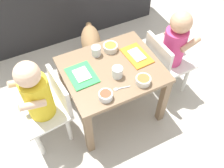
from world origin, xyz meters
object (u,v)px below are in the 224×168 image
(seated_child_left, at_px, (39,96))
(food_tray_right, at_px, (137,55))
(dog, at_px, (91,43))
(food_tray_left, at_px, (82,75))
(cereal_bowl_left_side, at_px, (106,96))
(spoon_by_left_tray, at_px, (120,88))
(cereal_bowl_right_side, at_px, (143,80))
(water_cup_right, at_px, (118,73))
(dining_table, at_px, (112,76))
(veggie_bowl_near, at_px, (110,47))
(seated_child_right, at_px, (173,46))
(water_cup_left, at_px, (96,51))

(seated_child_left, bearing_deg, food_tray_right, 2.71)
(seated_child_left, relative_size, dog, 1.65)
(seated_child_left, xyz_separation_m, food_tray_left, (0.27, 0.03, 0.01))
(seated_child_left, xyz_separation_m, cereal_bowl_left_side, (0.33, -0.18, 0.03))
(food_tray_right, relative_size, spoon_by_left_tray, 2.17)
(food_tray_left, height_order, spoon_by_left_tray, food_tray_left)
(cereal_bowl_right_side, bearing_deg, water_cup_right, 133.78)
(water_cup_right, bearing_deg, dining_table, 91.04)
(food_tray_left, distance_m, water_cup_right, 0.21)
(food_tray_left, bearing_deg, veggie_bowl_near, 26.85)
(food_tray_right, relative_size, veggie_bowl_near, 2.30)
(food_tray_right, bearing_deg, cereal_bowl_right_side, -110.72)
(dog, distance_m, spoon_by_left_tray, 0.71)
(dining_table, bearing_deg, spoon_by_left_tray, -100.20)
(food_tray_right, relative_size, cereal_bowl_right_side, 2.43)
(seated_child_left, bearing_deg, cereal_bowl_left_side, -28.90)
(dining_table, relative_size, cereal_bowl_left_side, 7.54)
(food_tray_left, height_order, food_tray_right, same)
(food_tray_right, bearing_deg, cereal_bowl_left_side, -146.63)
(seated_child_right, xyz_separation_m, veggie_bowl_near, (-0.39, 0.15, 0.03))
(dining_table, bearing_deg, cereal_bowl_left_side, -125.31)
(dining_table, xyz_separation_m, seated_child_left, (-0.46, -0.01, 0.07))
(food_tray_right, height_order, cereal_bowl_right_side, cereal_bowl_right_side)
(dining_table, distance_m, spoon_by_left_tray, 0.18)
(water_cup_right, height_order, spoon_by_left_tray, water_cup_right)
(water_cup_right, relative_size, spoon_by_left_tray, 0.68)
(cereal_bowl_left_side, relative_size, cereal_bowl_right_side, 0.89)
(spoon_by_left_tray, bearing_deg, seated_child_left, 159.81)
(food_tray_left, distance_m, cereal_bowl_right_side, 0.36)
(veggie_bowl_near, bearing_deg, food_tray_right, -45.89)
(spoon_by_left_tray, bearing_deg, food_tray_right, 40.87)
(food_tray_left, relative_size, cereal_bowl_left_side, 2.49)
(seated_child_right, relative_size, food_tray_left, 3.48)
(dog, xyz_separation_m, food_tray_left, (-0.25, -0.48, 0.23))
(seated_child_left, height_order, veggie_bowl_near, seated_child_left)
(dog, height_order, water_cup_right, water_cup_right)
(spoon_by_left_tray, bearing_deg, food_tray_left, 130.12)
(dining_table, relative_size, food_tray_right, 2.75)
(seated_child_right, height_order, water_cup_left, seated_child_right)
(dog, relative_size, food_tray_left, 2.14)
(dog, height_order, spoon_by_left_tray, spoon_by_left_tray)
(seated_child_left, height_order, food_tray_left, seated_child_left)
(food_tray_right, bearing_deg, veggie_bowl_near, 134.11)
(dog, height_order, food_tray_left, food_tray_left)
(food_tray_left, xyz_separation_m, veggie_bowl_near, (0.25, 0.13, 0.02))
(food_tray_right, bearing_deg, food_tray_left, 180.00)
(dining_table, xyz_separation_m, cereal_bowl_right_side, (0.11, -0.18, 0.10))
(seated_child_left, xyz_separation_m, water_cup_right, (0.46, -0.06, 0.03))
(dining_table, xyz_separation_m, food_tray_left, (-0.19, 0.02, 0.08))
(seated_child_right, relative_size, food_tray_right, 3.17)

